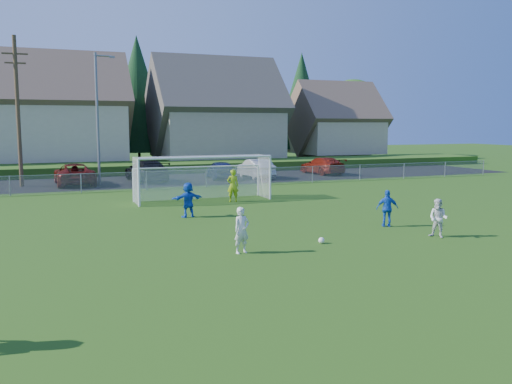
# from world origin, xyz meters

# --- Properties ---
(ground) EXTENTS (160.00, 160.00, 0.00)m
(ground) POSITION_xyz_m (0.00, 0.00, 0.00)
(ground) COLOR #193D0C
(ground) RESTS_ON ground
(asphalt_lot) EXTENTS (60.00, 60.00, 0.00)m
(asphalt_lot) POSITION_xyz_m (0.00, 27.50, 0.01)
(asphalt_lot) COLOR black
(asphalt_lot) RESTS_ON ground
(grass_embankment) EXTENTS (70.00, 6.00, 0.80)m
(grass_embankment) POSITION_xyz_m (0.00, 35.00, 0.40)
(grass_embankment) COLOR #1E420F
(grass_embankment) RESTS_ON ground
(soccer_ball) EXTENTS (0.22, 0.22, 0.22)m
(soccer_ball) POSITION_xyz_m (0.86, 3.89, 0.11)
(soccer_ball) COLOR white
(soccer_ball) RESTS_ON ground
(player_white_a) EXTENTS (0.63, 0.48, 1.52)m
(player_white_a) POSITION_xyz_m (-2.27, 3.58, 0.76)
(player_white_a) COLOR silver
(player_white_a) RESTS_ON ground
(player_white_b) EXTENTS (0.81, 0.88, 1.45)m
(player_white_b) POSITION_xyz_m (5.38, 3.20, 0.72)
(player_white_b) COLOR silver
(player_white_b) RESTS_ON ground
(player_blue_a) EXTENTS (0.96, 0.71, 1.52)m
(player_blue_a) POSITION_xyz_m (4.91, 5.71, 0.76)
(player_blue_a) COLOR blue
(player_blue_a) RESTS_ON ground
(player_blue_b) EXTENTS (1.53, 0.71, 1.59)m
(player_blue_b) POSITION_xyz_m (-2.12, 11.00, 0.80)
(player_blue_b) COLOR blue
(player_blue_b) RESTS_ON ground
(goalkeeper) EXTENTS (0.69, 0.50, 1.77)m
(goalkeeper) POSITION_xyz_m (1.40, 14.90, 0.88)
(goalkeeper) COLOR #A3C917
(goalkeeper) RESTS_ON ground
(car_c) EXTENTS (2.61, 5.44, 1.49)m
(car_c) POSITION_xyz_m (-6.11, 26.77, 0.75)
(car_c) COLOR #5D0F0A
(car_c) RESTS_ON ground
(car_d) EXTENTS (2.70, 5.63, 1.58)m
(car_d) POSITION_xyz_m (-1.01, 27.24, 0.79)
(car_d) COLOR black
(car_d) RESTS_ON ground
(car_e) EXTENTS (2.10, 4.30, 1.41)m
(car_e) POSITION_xyz_m (4.57, 26.85, 0.71)
(car_e) COLOR #16204D
(car_e) RESTS_ON ground
(car_f) EXTENTS (1.58, 4.52, 1.49)m
(car_f) POSITION_xyz_m (7.38, 26.53, 0.74)
(car_f) COLOR #B2B2B2
(car_f) RESTS_ON ground
(car_g) EXTENTS (2.26, 5.00, 1.42)m
(car_g) POSITION_xyz_m (13.86, 27.63, 0.71)
(car_g) COLOR maroon
(car_g) RESTS_ON ground
(soccer_goal) EXTENTS (7.42, 1.90, 2.50)m
(soccer_goal) POSITION_xyz_m (0.00, 16.05, 1.63)
(soccer_goal) COLOR white
(soccer_goal) RESTS_ON ground
(chainlink_fence) EXTENTS (52.06, 0.06, 1.20)m
(chainlink_fence) POSITION_xyz_m (0.00, 22.00, 0.63)
(chainlink_fence) COLOR gray
(chainlink_fence) RESTS_ON ground
(streetlight) EXTENTS (1.38, 0.18, 9.00)m
(streetlight) POSITION_xyz_m (-4.45, 26.00, 4.84)
(streetlight) COLOR slate
(streetlight) RESTS_ON ground
(utility_pole) EXTENTS (1.60, 0.26, 10.00)m
(utility_pole) POSITION_xyz_m (-9.50, 27.00, 5.15)
(utility_pole) COLOR #473321
(utility_pole) RESTS_ON ground
(houses_row) EXTENTS (53.90, 11.45, 13.27)m
(houses_row) POSITION_xyz_m (1.97, 42.46, 7.33)
(houses_row) COLOR tan
(houses_row) RESTS_ON ground
(tree_row) EXTENTS (65.98, 12.36, 13.80)m
(tree_row) POSITION_xyz_m (1.04, 48.74, 6.91)
(tree_row) COLOR #382616
(tree_row) RESTS_ON ground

